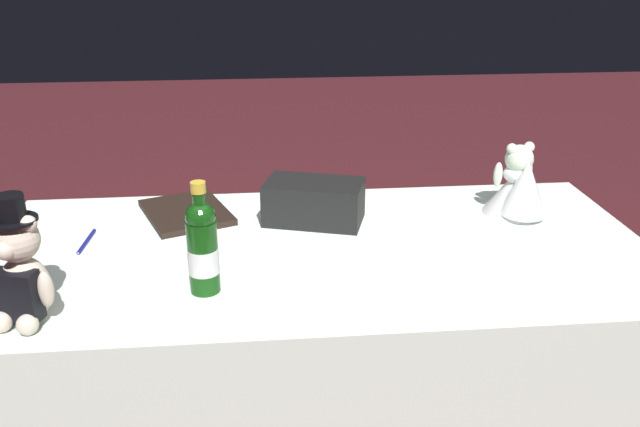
# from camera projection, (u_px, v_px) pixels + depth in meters

# --- Properties ---
(reception_table) EXTENTS (1.80, 0.87, 0.71)m
(reception_table) POSITION_uv_depth(u_px,v_px,m) (320.00, 358.00, 1.94)
(reception_table) COLOR white
(reception_table) RESTS_ON ground_plane
(teddy_bear_groom) EXTENTS (0.14, 0.14, 0.29)m
(teddy_bear_groom) POSITION_uv_depth(u_px,v_px,m) (20.00, 272.00, 1.41)
(teddy_bear_groom) COLOR beige
(teddy_bear_groom) RESTS_ON reception_table
(teddy_bear_bride) EXTENTS (0.19, 0.23, 0.22)m
(teddy_bear_bride) POSITION_uv_depth(u_px,v_px,m) (519.00, 187.00, 1.98)
(teddy_bear_bride) COLOR white
(teddy_bear_bride) RESTS_ON reception_table
(champagne_bottle) EXTENTS (0.07, 0.07, 0.27)m
(champagne_bottle) POSITION_uv_depth(u_px,v_px,m) (203.00, 246.00, 1.54)
(champagne_bottle) COLOR #10420F
(champagne_bottle) RESTS_ON reception_table
(signing_pen) EXTENTS (0.02, 0.16, 0.01)m
(signing_pen) POSITION_uv_depth(u_px,v_px,m) (86.00, 242.00, 1.82)
(signing_pen) COLOR navy
(signing_pen) RESTS_ON reception_table
(gift_case_black) EXTENTS (0.31, 0.23, 0.12)m
(gift_case_black) POSITION_uv_depth(u_px,v_px,m) (313.00, 202.00, 1.95)
(gift_case_black) COLOR black
(gift_case_black) RESTS_ON reception_table
(guestbook) EXTENTS (0.31, 0.35, 0.02)m
(guestbook) POSITION_uv_depth(u_px,v_px,m) (186.00, 212.00, 2.01)
(guestbook) COLOR black
(guestbook) RESTS_ON reception_table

